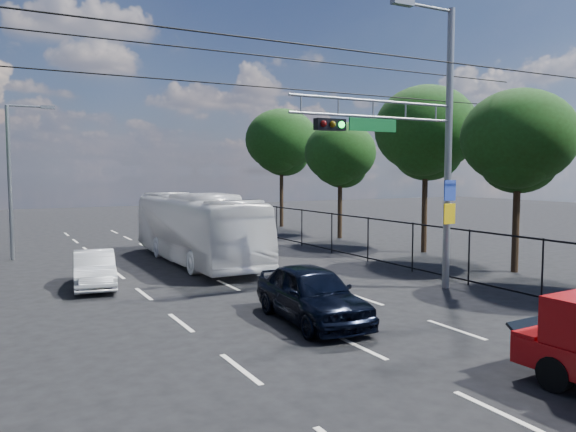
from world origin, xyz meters
TOP-DOWN VIEW (x-y plane):
  - ground at (0.00, 0.00)m, footprint 120.00×120.00m
  - lane_markings at (-0.00, 14.00)m, footprint 6.12×38.00m
  - signal_mast at (5.28, 7.99)m, footprint 6.43×0.39m
  - streetlight_left at (-6.33, 22.00)m, footprint 2.09×0.22m
  - utility_wires at (0.00, 8.83)m, footprint 22.00×5.04m
  - fence_right at (7.60, 12.17)m, footprint 0.06×34.03m
  - tree_right_b at (11.22, 9.02)m, footprint 4.50×4.50m
  - tree_right_c at (11.82, 15.02)m, footprint 5.10×5.10m
  - tree_right_d at (11.42, 22.02)m, footprint 4.32×4.32m
  - tree_right_e at (11.62, 30.02)m, footprint 5.28×5.28m
  - navy_hatchback at (0.15, 6.43)m, footprint 2.16×4.63m
  - white_bus at (0.72, 17.44)m, footprint 2.62×11.06m
  - white_van at (-4.23, 13.93)m, footprint 1.85×3.99m

SIDE VIEW (x-z plane):
  - ground at x=0.00m, z-range 0.00..0.00m
  - lane_markings at x=0.00m, z-range 0.00..0.01m
  - white_van at x=-4.23m, z-range 0.00..1.27m
  - navy_hatchback at x=0.15m, z-range 0.00..1.53m
  - fence_right at x=7.60m, z-range 0.03..2.03m
  - white_bus at x=0.72m, z-range 0.00..3.08m
  - streetlight_left at x=-6.33m, z-range 0.40..7.48m
  - tree_right_d at x=11.42m, z-range 1.34..8.36m
  - tree_right_b at x=11.22m, z-range 1.40..8.71m
  - signal_mast at x=5.28m, z-range 0.49..9.99m
  - tree_right_c at x=11.82m, z-range 1.59..9.88m
  - tree_right_e at x=11.62m, z-range 1.65..10.23m
  - utility_wires at x=0.00m, z-range 6.86..7.60m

